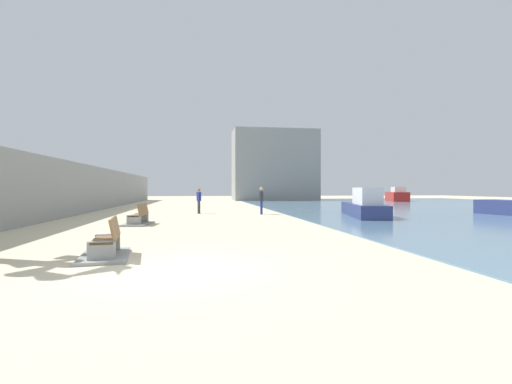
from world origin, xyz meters
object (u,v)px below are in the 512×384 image
Objects in this scene: boat_far_left at (397,195)px; bench_near at (106,248)px; person_walking at (261,198)px; bench_far at (139,220)px; person_standing at (199,199)px; boat_outer at (364,206)px.

bench_near is at bearing -127.17° from boat_far_left.
person_walking is 0.28× the size of boat_far_left.
boat_far_left is at bearing 44.81° from bench_far.
bench_far is at bearing 93.67° from bench_near.
person_walking is 1.03× the size of person_standing.
bench_near is at bearing -113.08° from person_walking.
bench_near is 0.35× the size of boat_far_left.
bench_far is 1.28× the size of person_standing.
person_standing reaches higher than bench_near.
bench_far is 12.88m from boat_outer.
boat_outer is (5.69, -3.11, -0.39)m from person_walking.
boat_far_left reaches higher than bench_far.
person_walking is at bearing 66.92° from bench_near.
person_standing is at bearing 82.09° from bench_near.
bench_far is 40.45m from boat_far_left.
boat_outer is (9.74, -4.42, -0.35)m from person_standing.
bench_far is 1.24× the size of person_walking.
person_walking is 6.50m from boat_outer.
person_walking reaches higher than bench_far.
bench_near is at bearing -97.91° from person_standing.
person_walking is at bearing -17.99° from person_standing.
boat_outer is at bearing 44.15° from bench_near.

